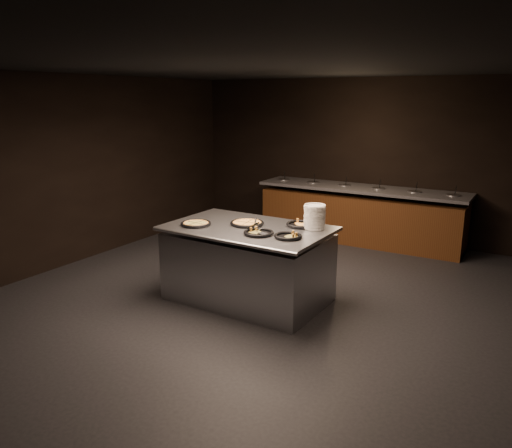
{
  "coord_description": "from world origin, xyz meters",
  "views": [
    {
      "loc": [
        2.84,
        -4.9,
        2.55
      ],
      "look_at": [
        -0.23,
        0.3,
        1.01
      ],
      "focal_mm": 35.0,
      "sensor_mm": 36.0,
      "label": 1
    }
  ],
  "objects_px": {
    "serving_counter": "(248,265)",
    "plate_stack": "(315,217)",
    "pan_veggie_whole": "(196,224)",
    "pan_cheese_whole": "(247,223)"
  },
  "relations": [
    {
      "from": "plate_stack",
      "to": "pan_veggie_whole",
      "type": "distance_m",
      "value": 1.5
    },
    {
      "from": "serving_counter",
      "to": "plate_stack",
      "type": "distance_m",
      "value": 1.06
    },
    {
      "from": "serving_counter",
      "to": "pan_cheese_whole",
      "type": "relative_size",
      "value": 4.76
    },
    {
      "from": "plate_stack",
      "to": "pan_veggie_whole",
      "type": "bearing_deg",
      "value": -156.16
    },
    {
      "from": "serving_counter",
      "to": "plate_stack",
      "type": "relative_size",
      "value": 6.88
    },
    {
      "from": "plate_stack",
      "to": "pan_cheese_whole",
      "type": "bearing_deg",
      "value": -163.41
    },
    {
      "from": "serving_counter",
      "to": "pan_cheese_whole",
      "type": "height_order",
      "value": "pan_cheese_whole"
    },
    {
      "from": "plate_stack",
      "to": "pan_cheese_whole",
      "type": "distance_m",
      "value": 0.87
    },
    {
      "from": "serving_counter",
      "to": "pan_cheese_whole",
      "type": "xyz_separation_m",
      "value": [
        -0.07,
        0.09,
        0.53
      ]
    },
    {
      "from": "serving_counter",
      "to": "pan_cheese_whole",
      "type": "distance_m",
      "value": 0.54
    }
  ]
}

